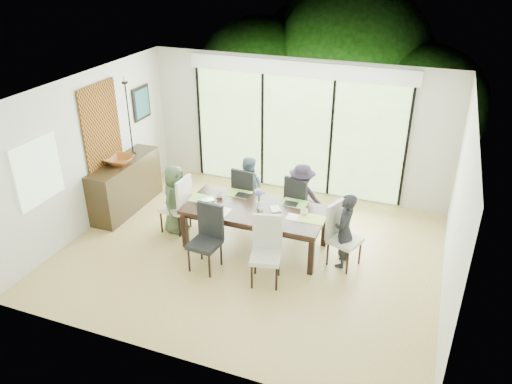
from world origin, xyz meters
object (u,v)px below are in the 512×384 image
(cup_b, at_px, (262,211))
(bowl, at_px, (119,160))
(chair_right_end, at_px, (345,236))
(chair_left_end, at_px, (175,203))
(chair_far_right, at_px, (302,202))
(person_right_end, at_px, (345,231))
(sideboard, at_px, (126,185))
(cup_c, at_px, (304,212))
(table_top, at_px, (255,210))
(cup_a, at_px, (220,195))
(chair_near_left, at_px, (204,239))
(chair_far_left, at_px, (249,192))
(vase, at_px, (259,205))
(person_far_right, at_px, (301,198))
(laptop, at_px, (205,202))
(chair_near_right, at_px, (266,252))
(person_far_left, at_px, (248,188))
(person_left_end, at_px, (175,199))

(cup_b, height_order, bowl, bowl)
(chair_right_end, bearing_deg, chair_left_end, 110.93)
(cup_b, xyz_separation_m, bowl, (-2.91, 0.38, 0.28))
(chair_far_right, xyz_separation_m, person_right_end, (0.93, -0.85, 0.09))
(chair_right_end, height_order, chair_far_right, same)
(chair_left_end, xyz_separation_m, sideboard, (-1.26, 0.38, -0.04))
(chair_far_right, xyz_separation_m, cup_c, (0.25, -0.75, 0.24))
(chair_right_end, xyz_separation_m, chair_far_right, (-0.95, 0.85, 0.00))
(table_top, xyz_separation_m, bowl, (-2.76, 0.28, 0.35))
(cup_b, bearing_deg, table_top, 146.31)
(person_right_end, bearing_deg, chair_left_end, -88.99)
(cup_a, bearing_deg, chair_left_end, -169.38)
(table_top, relative_size, cup_a, 19.35)
(chair_far_right, xyz_separation_m, chair_near_left, (-1.05, -1.72, 0.00))
(chair_far_left, height_order, vase, chair_far_left)
(person_far_right, relative_size, cup_a, 10.40)
(chair_far_right, bearing_deg, cup_b, 84.21)
(laptop, bearing_deg, vase, -31.33)
(chair_near_right, relative_size, bowl, 2.04)
(chair_far_left, bearing_deg, table_top, 125.26)
(chair_far_left, height_order, laptop, chair_far_left)
(vase, distance_m, cup_b, 0.18)
(table_top, bearing_deg, cup_c, 7.13)
(chair_near_left, height_order, person_far_right, person_far_right)
(vase, bearing_deg, person_far_left, 122.66)
(laptop, bearing_deg, person_far_left, 25.94)
(bowl, bearing_deg, chair_right_end, -3.82)
(person_left_end, height_order, person_far_right, same)
(laptop, bearing_deg, person_right_end, -38.33)
(person_left_end, bearing_deg, person_far_left, -48.02)
(chair_far_right, height_order, person_right_end, person_right_end)
(chair_right_end, xyz_separation_m, chair_far_left, (-1.95, 0.85, 0.00))
(sideboard, height_order, bowl, bowl)
(table_top, bearing_deg, cup_b, -33.69)
(chair_right_end, relative_size, sideboard, 0.61)
(person_right_end, xyz_separation_m, cup_b, (-1.33, -0.10, 0.14))
(vase, relative_size, cup_b, 1.20)
(chair_left_end, height_order, person_left_end, person_left_end)
(chair_near_right, distance_m, sideboard, 3.49)
(chair_near_left, bearing_deg, chair_far_left, 93.29)
(laptop, height_order, sideboard, sideboard)
(person_right_end, bearing_deg, bowl, -92.83)
(chair_near_left, distance_m, bowl, 2.59)
(chair_far_right, relative_size, vase, 9.17)
(vase, bearing_deg, chair_near_right, -63.94)
(chair_near_right, relative_size, person_right_end, 0.85)
(table_top, relative_size, chair_far_right, 2.18)
(table_top, distance_m, cup_b, 0.19)
(chair_near_right, bearing_deg, sideboard, 146.03)
(vase, distance_m, cup_a, 0.76)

